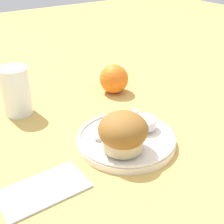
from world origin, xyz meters
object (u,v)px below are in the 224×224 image
orange_fruit (114,79)px  juice_glass (16,91)px  butter_knife (118,123)px  muffin (123,132)px

orange_fruit → juice_glass: 0.26m
orange_fruit → butter_knife: bearing=-122.9°
butter_knife → orange_fruit: bearing=39.4°
butter_knife → juice_glass: size_ratio=1.28×
juice_glass → muffin: bearing=-70.1°
muffin → juice_glass: (-0.10, 0.29, 0.00)m
muffin → butter_knife: (0.04, 0.08, -0.03)m
muffin → orange_fruit: (0.16, 0.25, -0.02)m
orange_fruit → juice_glass: (-0.26, 0.04, 0.02)m
juice_glass → butter_knife: bearing=-54.8°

